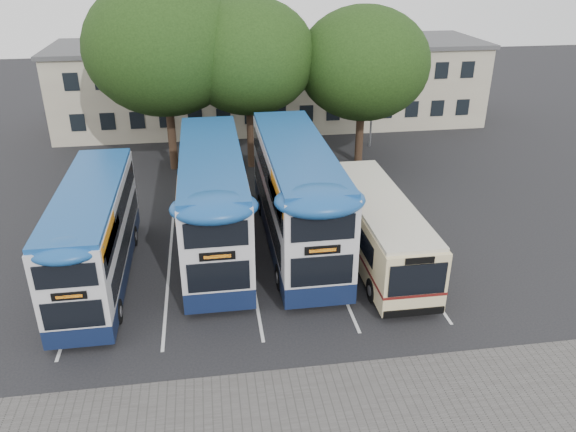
% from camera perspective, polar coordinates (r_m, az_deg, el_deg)
% --- Properties ---
extents(ground, '(120.00, 120.00, 0.00)m').
position_cam_1_polar(ground, '(21.28, 7.61, -10.87)').
color(ground, black).
rests_on(ground, ground).
extents(bay_lines, '(14.12, 11.00, 0.01)m').
position_cam_1_polar(bay_lines, '(24.82, -3.91, -4.88)').
color(bay_lines, silver).
rests_on(bay_lines, ground).
extents(depot_building, '(32.40, 8.40, 6.20)m').
position_cam_1_polar(depot_building, '(44.66, -1.63, 13.41)').
color(depot_building, '#AC9F8A').
rests_on(depot_building, ground).
extents(lamp_post, '(0.25, 1.05, 9.06)m').
position_cam_1_polar(lamp_post, '(38.75, 8.78, 14.17)').
color(lamp_post, gray).
rests_on(lamp_post, ground).
extents(tree_left, '(9.15, 9.15, 11.28)m').
position_cam_1_polar(tree_left, '(34.41, -12.51, 16.35)').
color(tree_left, black).
rests_on(tree_left, ground).
extents(tree_mid, '(7.97, 7.97, 10.22)m').
position_cam_1_polar(tree_mid, '(34.22, -4.01, 15.87)').
color(tree_mid, black).
rests_on(tree_mid, ground).
extents(tree_right, '(7.95, 7.95, 9.70)m').
position_cam_1_polar(tree_right, '(35.09, 7.68, 15.10)').
color(tree_right, black).
rests_on(tree_right, ground).
extents(bus_dd_left, '(2.39, 9.86, 4.11)m').
position_cam_1_polar(bus_dd_left, '(23.96, -19.08, -1.39)').
color(bus_dd_left, '#101B3C').
rests_on(bus_dd_left, ground).
extents(bus_dd_mid, '(2.74, 11.28, 4.70)m').
position_cam_1_polar(bus_dd_mid, '(25.18, -7.63, 2.01)').
color(bus_dd_mid, '#101B3C').
rests_on(bus_dd_mid, ground).
extents(bus_dd_right, '(2.81, 11.57, 4.82)m').
position_cam_1_polar(bus_dd_right, '(25.36, 0.85, 2.59)').
color(bus_dd_right, '#101B3C').
rests_on(bus_dd_right, ground).
extents(bus_single, '(2.48, 9.76, 2.91)m').
position_cam_1_polar(bus_single, '(24.87, 9.04, -0.79)').
color(bus_single, beige).
rests_on(bus_single, ground).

